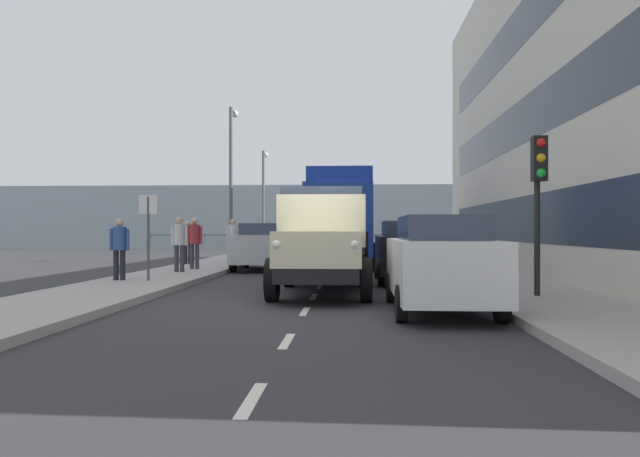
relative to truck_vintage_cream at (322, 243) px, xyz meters
name	(u,v)px	position (x,y,z in m)	size (l,w,h in m)	color
ground_plane	(330,270)	(0.17, -8.59, -1.18)	(80.00, 80.00, 0.00)	#2D2D30
sidewalk_left	(458,268)	(-4.53, -8.59, -1.10)	(2.65, 43.23, 0.15)	#9E9993
sidewalk_right	(204,267)	(4.88, -8.59, -1.10)	(2.65, 43.23, 0.15)	#9E9993
road_centreline_markings	(329,270)	(0.17, -8.25, -1.17)	(0.12, 39.10, 0.01)	silver
sea_horizon	(342,217)	(0.17, -33.21, 1.32)	(80.00, 0.80, 5.00)	#84939E
seawall_railing	(341,238)	(0.17, -29.61, -0.26)	(28.08, 0.08, 1.20)	#4C5156
truck_vintage_cream	(322,243)	(0.00, 0.00, 0.00)	(2.17, 5.64, 2.43)	black
lorry_cargo_blue	(340,215)	(-0.17, -10.59, 0.90)	(2.58, 8.20, 3.87)	#193899
car_white_kerbside_near	(440,262)	(-2.26, 2.67, -0.28)	(1.75, 4.30, 1.72)	white
car_black_kerbside_1	(408,250)	(-2.26, -3.54, -0.28)	(1.82, 4.12, 1.72)	black
car_silver_oppositeside_0	(264,246)	(2.60, -8.42, -0.28)	(1.97, 4.18, 1.72)	#B7BABF
pedestrian_couple_a	(119,244)	(5.49, -1.96, -0.07)	(0.53, 0.34, 1.63)	black
pedestrian_by_lamp	(179,239)	(4.80, -5.10, 0.00)	(0.53, 0.34, 1.75)	#383342
pedestrian_couple_b	(195,239)	(4.72, -6.62, 0.00)	(0.53, 0.34, 1.74)	#383342
pedestrian_near_railing	(188,239)	(5.75, -9.42, -0.04)	(0.53, 0.34, 1.69)	black
pedestrian_in_dark_coat	(233,236)	(4.26, -10.90, 0.03)	(0.53, 0.34, 1.79)	black
traffic_light_near	(539,180)	(-4.41, 1.35, 1.29)	(0.28, 0.41, 3.20)	black
lamp_post_promenade	(232,169)	(4.78, -13.12, 3.03)	(0.32, 1.14, 6.86)	#59595B
lamp_post_far	(264,191)	(4.81, -22.97, 2.68)	(0.32, 1.14, 6.20)	#59595B
street_sign	(148,222)	(4.67, -1.87, 0.50)	(0.50, 0.07, 2.25)	#4C4C4C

